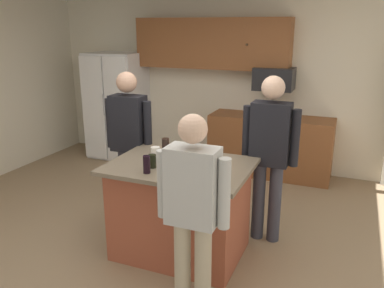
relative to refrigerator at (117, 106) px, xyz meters
name	(u,v)px	position (x,y,z in m)	size (l,w,h in m)	color
floor	(161,245)	(2.00, -2.38, -0.88)	(7.04, 7.04, 0.00)	#937A5B
back_wall	(239,84)	(2.00, 0.42, 0.42)	(6.40, 0.10, 2.60)	beige
cabinet_run_upper	(211,43)	(1.60, 0.22, 1.04)	(2.40, 0.38, 0.75)	brown
cabinet_run_lower	(270,146)	(2.60, 0.10, -0.43)	(1.80, 0.63, 0.90)	brown
refrigerator	(117,106)	(0.00, 0.00, 0.00)	(0.88, 0.76, 1.76)	white
microwave_over_range	(274,79)	(2.60, 0.12, 0.57)	(0.56, 0.40, 0.32)	black
kitchen_island	(180,209)	(2.24, -2.42, -0.41)	(1.33, 0.97, 0.93)	#9E4C33
person_guest_right	(270,149)	(2.96, -1.83, 0.12)	(0.57, 0.23, 1.73)	#383842
person_host_foreground	(193,205)	(2.67, -3.17, 0.04)	(0.57, 0.22, 1.61)	tan
person_guest_by_door	(129,137)	(1.40, -1.94, 0.11)	(0.57, 0.23, 1.72)	#383842
glass_stout_tall	(152,161)	(2.04, -2.59, 0.11)	(0.07, 0.07, 0.12)	black
glass_pilsner	(166,146)	(1.96, -2.16, 0.13)	(0.07, 0.07, 0.16)	black
mug_ceramic_white	(156,152)	(1.92, -2.30, 0.10)	(0.13, 0.09, 0.10)	white
glass_short_whisky	(198,173)	(2.55, -2.74, 0.12)	(0.07, 0.07, 0.14)	black
glass_dark_ale	(147,164)	(2.06, -2.74, 0.13)	(0.06, 0.06, 0.16)	black
mug_blue_stoneware	(218,174)	(2.70, -2.66, 0.10)	(0.13, 0.09, 0.10)	#4C6B99
serving_tray	(193,160)	(2.33, -2.33, 0.07)	(0.44, 0.30, 0.04)	#B7B7BC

